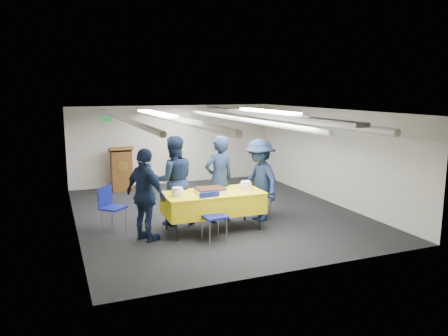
{
  "coord_description": "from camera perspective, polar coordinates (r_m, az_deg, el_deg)",
  "views": [
    {
      "loc": [
        -3.37,
        -8.98,
        2.75
      ],
      "look_at": [
        0.15,
        -0.2,
        1.05
      ],
      "focal_mm": 35.0,
      "sensor_mm": 36.0,
      "label": 1
    }
  ],
  "objects": [
    {
      "name": "ground",
      "position": [
        9.98,
        -1.22,
        -5.81
      ],
      "size": [
        7.0,
        7.0,
        0.0
      ],
      "primitive_type": "plane",
      "color": "black",
      "rests_on": "ground"
    },
    {
      "name": "room_shell",
      "position": [
        10.05,
        -1.58,
        4.83
      ],
      "size": [
        6.0,
        7.0,
        2.3
      ],
      "color": "beige",
      "rests_on": "ground"
    },
    {
      "name": "serving_table",
      "position": [
        8.63,
        -1.45,
        -4.53
      ],
      "size": [
        1.95,
        0.95,
        0.77
      ],
      "color": "black",
      "rests_on": "ground"
    },
    {
      "name": "sheet_cake",
      "position": [
        8.53,
        -1.8,
        -2.92
      ],
      "size": [
        0.57,
        0.44,
        0.1
      ],
      "color": "white",
      "rests_on": "serving_table"
    },
    {
      "name": "plate_stack_left",
      "position": [
        8.3,
        -6.09,
        -3.14
      ],
      "size": [
        0.23,
        0.23,
        0.16
      ],
      "color": "white",
      "rests_on": "serving_table"
    },
    {
      "name": "plate_stack_right",
      "position": [
        8.77,
        2.86,
        -2.34
      ],
      "size": [
        0.24,
        0.24,
        0.17
      ],
      "color": "white",
      "rests_on": "serving_table"
    },
    {
      "name": "podium",
      "position": [
        12.35,
        -13.25,
        -0.05
      ],
      "size": [
        0.62,
        0.53,
        1.25
      ],
      "color": "brown",
      "rests_on": "ground"
    },
    {
      "name": "chair_near",
      "position": [
        8.15,
        -1.57,
        -5.62
      ],
      "size": [
        0.46,
        0.46,
        0.87
      ],
      "color": "gray",
      "rests_on": "ground"
    },
    {
      "name": "chair_right",
      "position": [
        9.72,
        5.2,
        -3.06
      ],
      "size": [
        0.43,
        0.43,
        0.87
      ],
      "color": "gray",
      "rests_on": "ground"
    },
    {
      "name": "chair_left",
      "position": [
        8.96,
        -14.74,
        -4.49
      ],
      "size": [
        0.59,
        0.59,
        0.87
      ],
      "color": "gray",
      "rests_on": "ground"
    },
    {
      "name": "sailor_a",
      "position": [
        9.1,
        -0.64,
        -1.48
      ],
      "size": [
        0.73,
        0.54,
        1.82
      ],
      "primitive_type": "imported",
      "rotation": [
        0.0,
        0.0,
        3.3
      ],
      "color": "black",
      "rests_on": "ground"
    },
    {
      "name": "sailor_b",
      "position": [
        9.0,
        -6.6,
        -1.62
      ],
      "size": [
        0.95,
        0.77,
        1.84
      ],
      "primitive_type": "imported",
      "rotation": [
        0.0,
        0.0,
        3.05
      ],
      "color": "black",
      "rests_on": "ground"
    },
    {
      "name": "sailor_c",
      "position": [
        8.09,
        -10.18,
        -3.49
      ],
      "size": [
        0.84,
        1.09,
        1.72
      ],
      "primitive_type": "imported",
      "rotation": [
        0.0,
        0.0,
        2.05
      ],
      "color": "black",
      "rests_on": "ground"
    },
    {
      "name": "sailor_d",
      "position": [
        9.24,
        4.67,
        -1.59
      ],
      "size": [
        0.79,
        1.2,
        1.74
      ],
      "primitive_type": "imported",
      "rotation": [
        0.0,
        0.0,
        -1.43
      ],
      "color": "black",
      "rests_on": "ground"
    }
  ]
}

